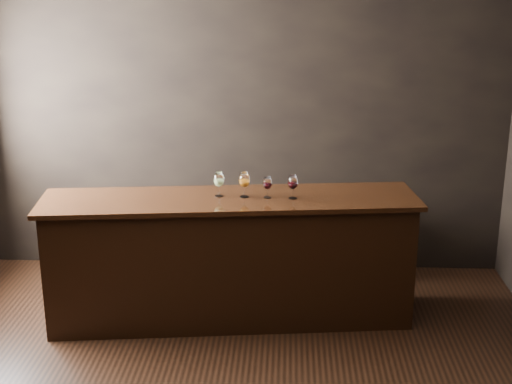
{
  "coord_description": "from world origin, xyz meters",
  "views": [
    {
      "loc": [
        0.45,
        -4.36,
        2.81
      ],
      "look_at": [
        0.19,
        1.09,
        1.12
      ],
      "focal_mm": 50.0,
      "sensor_mm": 36.0,
      "label": 1
    }
  ],
  "objects_px": {
    "back_bar_shelf": "(223,234)",
    "glass_red_b": "(293,183)",
    "bar_counter": "(231,261)",
    "glass_white": "(219,180)",
    "glass_amber": "(244,180)",
    "glass_red_a": "(267,184)"
  },
  "relations": [
    {
      "from": "back_bar_shelf",
      "to": "glass_amber",
      "type": "bearing_deg",
      "value": -73.64
    },
    {
      "from": "glass_amber",
      "to": "glass_red_b",
      "type": "distance_m",
      "value": 0.39
    },
    {
      "from": "bar_counter",
      "to": "glass_red_a",
      "type": "bearing_deg",
      "value": -4.14
    },
    {
      "from": "back_bar_shelf",
      "to": "bar_counter",
      "type": "bearing_deg",
      "value": -80.8
    },
    {
      "from": "glass_white",
      "to": "glass_red_a",
      "type": "xyz_separation_m",
      "value": [
        0.39,
        -0.02,
        -0.02
      ]
    },
    {
      "from": "bar_counter",
      "to": "glass_red_b",
      "type": "bearing_deg",
      "value": -5.96
    },
    {
      "from": "glass_red_a",
      "to": "glass_red_b",
      "type": "bearing_deg",
      "value": -2.09
    },
    {
      "from": "back_bar_shelf",
      "to": "glass_red_b",
      "type": "xyz_separation_m",
      "value": [
        0.66,
        -0.93,
        0.8
      ]
    },
    {
      "from": "glass_red_a",
      "to": "back_bar_shelf",
      "type": "bearing_deg",
      "value": 116.18
    },
    {
      "from": "glass_white",
      "to": "glass_amber",
      "type": "height_order",
      "value": "glass_amber"
    },
    {
      "from": "bar_counter",
      "to": "glass_white",
      "type": "bearing_deg",
      "value": 151.63
    },
    {
      "from": "glass_white",
      "to": "glass_red_b",
      "type": "bearing_deg",
      "value": -2.91
    },
    {
      "from": "glass_amber",
      "to": "glass_red_a",
      "type": "height_order",
      "value": "glass_amber"
    },
    {
      "from": "glass_red_a",
      "to": "glass_red_b",
      "type": "relative_size",
      "value": 0.91
    },
    {
      "from": "back_bar_shelf",
      "to": "glass_white",
      "type": "bearing_deg",
      "value": -86.06
    },
    {
      "from": "bar_counter",
      "to": "glass_amber",
      "type": "bearing_deg",
      "value": 4.55
    },
    {
      "from": "back_bar_shelf",
      "to": "glass_amber",
      "type": "relative_size",
      "value": 10.72
    },
    {
      "from": "glass_white",
      "to": "glass_red_a",
      "type": "bearing_deg",
      "value": -3.34
    },
    {
      "from": "back_bar_shelf",
      "to": "glass_red_a",
      "type": "xyz_separation_m",
      "value": [
        0.45,
        -0.92,
        0.79
      ]
    },
    {
      "from": "back_bar_shelf",
      "to": "glass_red_a",
      "type": "height_order",
      "value": "glass_red_a"
    },
    {
      "from": "bar_counter",
      "to": "back_bar_shelf",
      "type": "height_order",
      "value": "bar_counter"
    },
    {
      "from": "back_bar_shelf",
      "to": "glass_amber",
      "type": "xyz_separation_m",
      "value": [
        0.27,
        -0.91,
        0.81
      ]
    }
  ]
}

